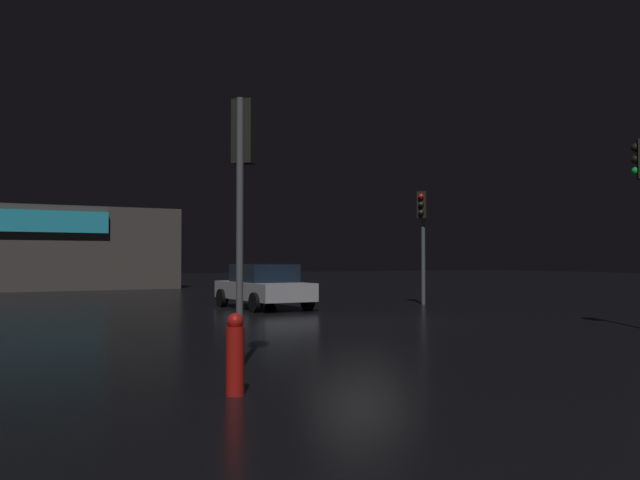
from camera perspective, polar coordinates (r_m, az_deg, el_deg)
The scene contains 6 objects.
ground_plane at distance 17.89m, azimuth 3.32°, elevation -6.73°, with size 120.00×120.00×0.00m, color black.
store_building at distance 40.26m, azimuth -22.34°, elevation -0.66°, with size 14.01×7.19×4.30m.
traffic_signal_main at distance 10.68m, azimuth -6.27°, elevation 6.35°, with size 0.42×0.42×4.04m.
traffic_signal_opposite at distance 24.89m, azimuth 8.38°, elevation 1.35°, with size 0.43×0.41×3.99m.
car_near at distance 22.81m, azimuth -4.63°, elevation -3.75°, with size 2.02×4.18×1.44m.
fire_hydrant at distance 8.43m, azimuth -6.96°, elevation -9.29°, with size 0.22×0.22×0.98m.
Camera 1 is at (-9.56, -15.03, 1.62)m, focal length 39.13 mm.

